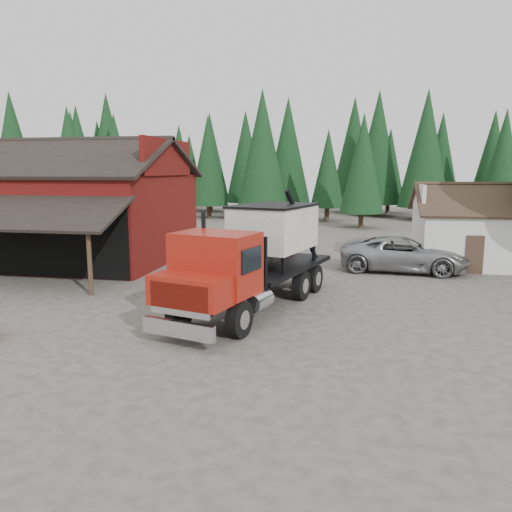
# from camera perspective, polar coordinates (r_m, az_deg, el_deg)

# --- Properties ---
(ground) EXTENTS (120.00, 120.00, 0.00)m
(ground) POSITION_cam_1_polar(r_m,az_deg,el_deg) (18.55, -6.17, -6.86)
(ground) COLOR #453E36
(ground) RESTS_ON ground
(red_barn) EXTENTS (12.80, 13.63, 7.18)m
(red_barn) POSITION_cam_1_polar(r_m,az_deg,el_deg) (31.54, -20.21, 4.46)
(red_barn) COLOR #601110
(red_barn) RESTS_ON ground
(farmhouse) EXTENTS (8.60, 6.42, 4.65)m
(farmhouse) POSITION_cam_1_polar(r_m,az_deg,el_deg) (31.12, 25.28, 2.16)
(farmhouse) COLOR silver
(farmhouse) RESTS_ON ground
(conifer_backdrop) EXTENTS (76.00, 16.00, 16.00)m
(conifer_backdrop) POSITION_cam_1_polar(r_m,az_deg,el_deg) (59.43, 5.93, 4.64)
(conifer_backdrop) COLOR black
(conifer_backdrop) RESTS_ON ground
(near_pine_a) EXTENTS (4.40, 4.40, 11.40)m
(near_pine_a) POSITION_cam_1_polar(r_m,az_deg,el_deg) (52.62, -20.55, 10.38)
(near_pine_a) COLOR #382619
(near_pine_a) RESTS_ON ground
(near_pine_b) EXTENTS (3.96, 3.96, 10.40)m
(near_pine_b) POSITION_cam_1_polar(r_m,az_deg,el_deg) (46.96, 12.11, 10.31)
(near_pine_b) COLOR #382619
(near_pine_b) RESTS_ON ground
(near_pine_d) EXTENTS (5.28, 5.28, 13.40)m
(near_pine_d) POSITION_cam_1_polar(r_m,az_deg,el_deg) (51.84, 0.73, 12.12)
(near_pine_d) COLOR #382619
(near_pine_d) RESTS_ON ground
(feed_truck) EXTENTS (5.30, 10.39, 4.54)m
(feed_truck) POSITION_cam_1_polar(r_m,az_deg,el_deg) (19.07, -0.14, 0.21)
(feed_truck) COLOR black
(feed_truck) RESTS_ON ground
(silver_car) EXTENTS (6.77, 3.58, 1.81)m
(silver_car) POSITION_cam_1_polar(r_m,az_deg,el_deg) (27.43, 16.52, 0.18)
(silver_car) COLOR #95979C
(silver_car) RESTS_ON ground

